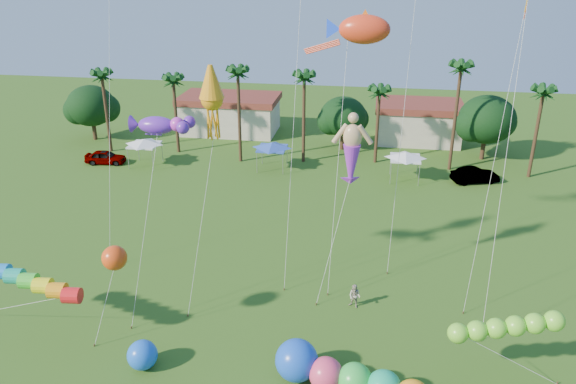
# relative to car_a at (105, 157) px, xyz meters

# --- Properties ---
(tree_line) EXTENTS (69.46, 8.91, 11.00)m
(tree_line) POSITION_rel_car_a_xyz_m (28.23, 8.14, 3.52)
(tree_line) COLOR #3A2819
(tree_line) RESTS_ON ground
(buildings_row) EXTENTS (35.00, 7.00, 4.00)m
(buildings_row) POSITION_rel_car_a_xyz_m (21.57, 14.15, 1.25)
(buildings_row) COLOR beige
(buildings_row) RESTS_ON ground
(tent_row) EXTENTS (31.00, 4.00, 0.60)m
(tent_row) POSITION_rel_car_a_xyz_m (18.67, 0.48, 2.00)
(tent_row) COLOR white
(tent_row) RESTS_ON ground
(car_a) EXTENTS (4.58, 2.24, 1.50)m
(car_a) POSITION_rel_car_a_xyz_m (0.00, 0.00, 0.00)
(car_a) COLOR #4C4C54
(car_a) RESTS_ON ground
(car_b) EXTENTS (5.05, 3.03, 1.57)m
(car_b) POSITION_rel_car_a_xyz_m (39.79, 0.57, 0.03)
(car_b) COLOR #4C4C54
(car_b) RESTS_ON ground
(spectator_b) EXTENTS (0.99, 0.89, 1.67)m
(spectator_b) POSITION_rel_car_a_xyz_m (28.72, -23.47, 0.08)
(spectator_b) COLOR #AEA491
(spectator_b) RESTS_ON ground
(blue_ball) EXTENTS (1.70, 1.70, 1.70)m
(blue_ball) POSITION_rel_car_a_xyz_m (17.26, -31.25, 0.10)
(blue_ball) COLOR blue
(blue_ball) RESTS_ON ground
(rainbow_tube) EXTENTS (10.27, 2.56, 3.95)m
(rainbow_tube) POSITION_rel_car_a_xyz_m (10.98, -29.94, 2.71)
(rainbow_tube) COLOR red
(rainbow_tube) RESTS_ON ground
(green_worm) EXTENTS (8.68, 2.04, 3.64)m
(green_worm) POSITION_rel_car_a_xyz_m (34.37, -29.39, 2.22)
(green_worm) COLOR #79E232
(green_worm) RESTS_ON ground
(orange_ball_kite) EXTENTS (2.27, 1.98, 6.23)m
(orange_ball_kite) POSITION_rel_car_a_xyz_m (15.07, -28.82, 4.75)
(orange_ball_kite) COLOR #E74512
(orange_ball_kite) RESTS_ON ground
(merman_kite) EXTENTS (2.92, 4.33, 11.90)m
(merman_kite) POSITION_rel_car_a_xyz_m (27.97, -20.27, 8.81)
(merman_kite) COLOR tan
(merman_kite) RESTS_ON ground
(fish_kite) EXTENTS (5.18, 5.99, 18.15)m
(fish_kite) POSITION_rel_car_a_xyz_m (28.32, -17.79, 16.36)
(fish_kite) COLOR red
(fish_kite) RESTS_ON ground
(squid_kite) EXTENTS (2.20, 4.73, 15.56)m
(squid_kite) POSITION_rel_car_a_xyz_m (19.42, -22.44, 12.60)
(squid_kite) COLOR orange
(squid_kite) RESTS_ON ground
(lobster_kite) EXTENTS (4.24, 5.58, 12.76)m
(lobster_kite) POSITION_rel_car_a_xyz_m (16.29, -23.83, 11.23)
(lobster_kite) COLOR #6525B9
(lobster_kite) RESTS_ON ground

